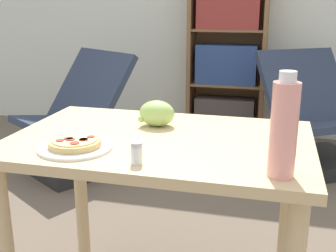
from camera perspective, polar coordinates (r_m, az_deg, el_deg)
name	(u,v)px	position (r m, az deg, el deg)	size (l,w,h in m)	color
dining_table	(160,170)	(1.55, -1.08, -5.99)	(1.07, 0.70, 0.77)	#D1B27F
pizza_on_plate	(75,145)	(1.42, -12.46, -2.50)	(0.25, 0.25, 0.04)	white
grape_bunch	(157,114)	(1.64, -1.55, 1.70)	(0.14, 0.11, 0.10)	#A8CC66
drink_bottle	(284,128)	(1.17, 15.42, -0.32)	(0.07, 0.07, 0.29)	pink
salt_shaker	(137,153)	(1.26, -4.27, -3.70)	(0.04, 0.04, 0.07)	white
lounge_chair_near	(73,133)	(3.27, -12.68, -0.91)	(0.95, 1.01, 0.88)	black
lounge_chair_far	(313,131)	(3.42, 19.08, -0.67)	(0.95, 1.02, 0.88)	black
bookshelf	(227,62)	(3.92, 7.98, 8.59)	(0.70, 0.31, 1.51)	brown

